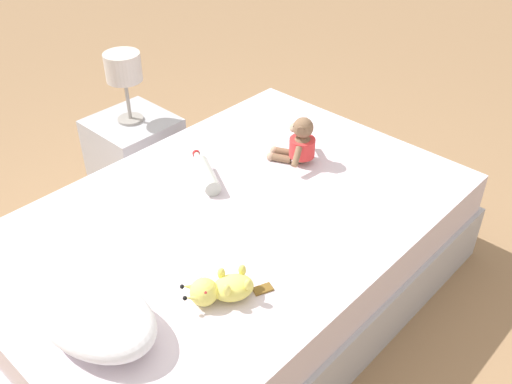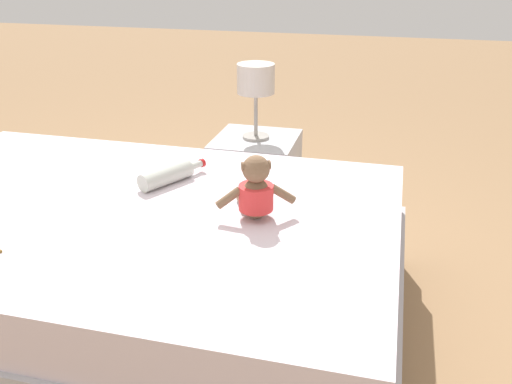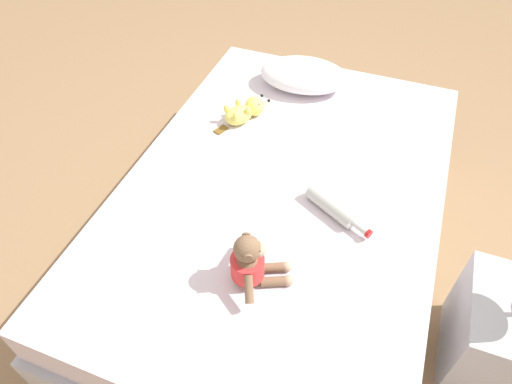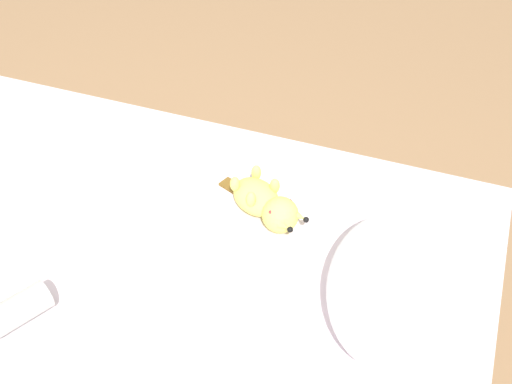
{
  "view_description": "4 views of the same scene",
  "coord_description": "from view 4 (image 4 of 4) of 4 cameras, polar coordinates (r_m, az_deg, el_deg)",
  "views": [
    {
      "loc": [
        -1.39,
        1.32,
        1.98
      ],
      "look_at": [
        -0.05,
        -0.11,
        0.56
      ],
      "focal_mm": 40.24,
      "sensor_mm": 36.0,
      "label": 1
    },
    {
      "loc": [
        -1.66,
        -0.95,
        1.37
      ],
      "look_at": [
        0.03,
        -0.51,
        0.59
      ],
      "focal_mm": 38.81,
      "sensor_mm": 36.0,
      "label": 2
    },
    {
      "loc": [
        0.38,
        -1.35,
        1.92
      ],
      "look_at": [
        -0.07,
        -0.15,
        0.55
      ],
      "focal_mm": 31.76,
      "sensor_mm": 36.0,
      "label": 3
    },
    {
      "loc": [
        0.94,
        0.79,
        1.82
      ],
      "look_at": [
        -0.35,
        0.33,
        0.55
      ],
      "focal_mm": 47.54,
      "sensor_mm": 36.0,
      "label": 4
    }
  ],
  "objects": [
    {
      "name": "bed",
      "position": [
        2.0,
        -12.7,
        -10.78
      ],
      "size": [
        1.4,
        2.09,
        0.49
      ],
      "color": "#B2B2B7",
      "rests_on": "ground_plane"
    },
    {
      "name": "plush_yellow_creature",
      "position": [
        1.85,
        0.85,
        -0.98
      ],
      "size": [
        0.22,
        0.31,
        0.1
      ],
      "color": "#EAE066",
      "rests_on": "bed"
    },
    {
      "name": "pillow",
      "position": [
        1.65,
        11.29,
        -7.73
      ],
      "size": [
        0.51,
        0.36,
        0.15
      ],
      "color": "white",
      "rests_on": "bed"
    },
    {
      "name": "ground_plane",
      "position": [
        2.19,
        -11.73,
        -14.54
      ],
      "size": [
        16.0,
        16.0,
        0.0
      ],
      "primitive_type": "plane",
      "color": "#93704C"
    }
  ]
}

